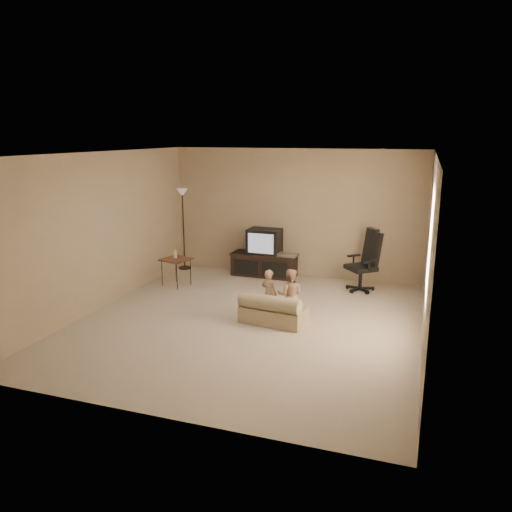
% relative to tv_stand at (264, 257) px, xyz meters
% --- Properties ---
extents(floor, '(5.50, 5.50, 0.00)m').
position_rel_tv_stand_xyz_m(floor, '(0.54, -2.49, -0.39)').
color(floor, '#B9AC93').
rests_on(floor, ground).
extents(room_shell, '(5.50, 5.50, 5.50)m').
position_rel_tv_stand_xyz_m(room_shell, '(0.54, -2.49, 1.12)').
color(room_shell, silver).
rests_on(room_shell, floor).
extents(tv_stand, '(1.34, 0.52, 0.95)m').
position_rel_tv_stand_xyz_m(tv_stand, '(0.00, 0.00, 0.00)').
color(tv_stand, black).
rests_on(tv_stand, floor).
extents(office_chair, '(0.74, 0.74, 1.14)m').
position_rel_tv_stand_xyz_m(office_chair, '(2.00, -0.35, 0.01)').
color(office_chair, black).
rests_on(office_chair, floor).
extents(side_table, '(0.57, 0.57, 0.70)m').
position_rel_tv_stand_xyz_m(side_table, '(-1.36, -1.15, 0.11)').
color(side_table, brown).
rests_on(side_table, floor).
extents(floor_lamp, '(0.26, 0.26, 1.68)m').
position_rel_tv_stand_xyz_m(floor_lamp, '(-1.76, -0.02, 0.83)').
color(floor_lamp, black).
rests_on(floor_lamp, floor).
extents(child_sofa, '(1.01, 0.65, 0.47)m').
position_rel_tv_stand_xyz_m(child_sofa, '(0.91, -2.43, -0.20)').
color(child_sofa, tan).
rests_on(child_sofa, floor).
extents(toddler_left, '(0.33, 0.28, 0.76)m').
position_rel_tv_stand_xyz_m(toddler_left, '(0.77, -2.19, -0.01)').
color(toddler_left, tan).
rests_on(toddler_left, floor).
extents(toddler_right, '(0.43, 0.29, 0.81)m').
position_rel_tv_stand_xyz_m(toddler_right, '(1.11, -2.22, 0.01)').
color(toddler_right, tan).
rests_on(toddler_right, floor).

